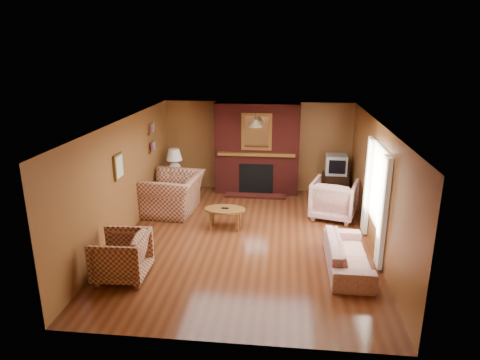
# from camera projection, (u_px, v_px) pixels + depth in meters

# --- Properties ---
(floor) EXTENTS (6.50, 6.50, 0.00)m
(floor) POSITION_uv_depth(u_px,v_px,m) (246.00, 239.00, 8.77)
(floor) COLOR #4B2210
(floor) RESTS_ON ground
(ceiling) EXTENTS (6.50, 6.50, 0.00)m
(ceiling) POSITION_uv_depth(u_px,v_px,m) (247.00, 123.00, 8.06)
(ceiling) COLOR silver
(ceiling) RESTS_ON wall_back
(wall_back) EXTENTS (6.50, 0.00, 6.50)m
(wall_back) POSITION_uv_depth(u_px,v_px,m) (258.00, 147.00, 11.50)
(wall_back) COLOR brown
(wall_back) RESTS_ON floor
(wall_front) EXTENTS (6.50, 0.00, 6.50)m
(wall_front) POSITION_uv_depth(u_px,v_px,m) (222.00, 262.00, 5.33)
(wall_front) COLOR brown
(wall_front) RESTS_ON floor
(wall_left) EXTENTS (0.00, 6.50, 6.50)m
(wall_left) POSITION_uv_depth(u_px,v_px,m) (124.00, 179.00, 8.67)
(wall_left) COLOR brown
(wall_left) RESTS_ON floor
(wall_right) EXTENTS (0.00, 6.50, 6.50)m
(wall_right) POSITION_uv_depth(u_px,v_px,m) (377.00, 187.00, 8.16)
(wall_right) COLOR brown
(wall_right) RESTS_ON floor
(fireplace) EXTENTS (2.20, 0.82, 2.40)m
(fireplace) POSITION_uv_depth(u_px,v_px,m) (257.00, 150.00, 11.26)
(fireplace) COLOR #4E1511
(fireplace) RESTS_ON floor
(window_right) EXTENTS (0.10, 1.85, 2.00)m
(window_right) POSITION_uv_depth(u_px,v_px,m) (376.00, 194.00, 8.00)
(window_right) COLOR silver
(window_right) RESTS_ON wall_right
(bookshelf) EXTENTS (0.09, 0.55, 0.71)m
(bookshelf) POSITION_uv_depth(u_px,v_px,m) (153.00, 138.00, 10.33)
(bookshelf) COLOR brown
(bookshelf) RESTS_ON wall_left
(botanical_print) EXTENTS (0.05, 0.40, 0.50)m
(botanical_print) POSITION_uv_depth(u_px,v_px,m) (118.00, 167.00, 8.28)
(botanical_print) COLOR brown
(botanical_print) RESTS_ON wall_left
(pendant_light) EXTENTS (0.36, 0.36, 0.48)m
(pendant_light) POSITION_uv_depth(u_px,v_px,m) (255.00, 123.00, 10.36)
(pendant_light) COLOR black
(pendant_light) RESTS_ON ceiling
(plaid_loveseat) EXTENTS (1.32, 1.49, 0.91)m
(plaid_loveseat) POSITION_uv_depth(u_px,v_px,m) (174.00, 193.00, 10.09)
(plaid_loveseat) COLOR maroon
(plaid_loveseat) RESTS_ON floor
(plaid_armchair) EXTENTS (0.90, 0.88, 0.80)m
(plaid_armchair) POSITION_uv_depth(u_px,v_px,m) (121.00, 256.00, 7.20)
(plaid_armchair) COLOR maroon
(plaid_armchair) RESTS_ON floor
(floral_sofa) EXTENTS (0.71, 1.80, 0.53)m
(floral_sofa) POSITION_uv_depth(u_px,v_px,m) (348.00, 254.00, 7.54)
(floral_sofa) COLOR beige
(floral_sofa) RESTS_ON floor
(floral_armchair) EXTENTS (1.19, 1.21, 0.90)m
(floral_armchair) POSITION_uv_depth(u_px,v_px,m) (334.00, 199.00, 9.76)
(floral_armchair) COLOR beige
(floral_armchair) RESTS_ON floor
(coffee_table) EXTENTS (0.88, 0.54, 0.47)m
(coffee_table) POSITION_uv_depth(u_px,v_px,m) (225.00, 211.00, 9.19)
(coffee_table) COLOR brown
(coffee_table) RESTS_ON floor
(side_table) EXTENTS (0.44, 0.44, 0.59)m
(side_table) POSITION_uv_depth(u_px,v_px,m) (175.00, 185.00, 11.23)
(side_table) COLOR brown
(side_table) RESTS_ON floor
(table_lamp) EXTENTS (0.41, 0.41, 0.68)m
(table_lamp) POSITION_uv_depth(u_px,v_px,m) (174.00, 160.00, 11.03)
(table_lamp) COLOR silver
(table_lamp) RESTS_ON side_table
(tv_stand) EXTENTS (0.64, 0.59, 0.64)m
(tv_stand) POSITION_uv_depth(u_px,v_px,m) (335.00, 185.00, 11.12)
(tv_stand) COLOR black
(tv_stand) RESTS_ON floor
(crt_tv) EXTENTS (0.55, 0.55, 0.49)m
(crt_tv) POSITION_uv_depth(u_px,v_px,m) (336.00, 164.00, 10.95)
(crt_tv) COLOR #9FA1A6
(crt_tv) RESTS_ON tv_stand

